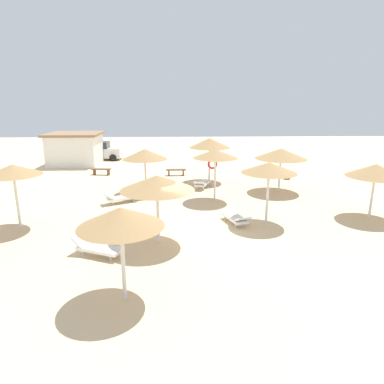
% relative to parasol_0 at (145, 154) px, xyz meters
% --- Properties ---
extents(ground_plane, '(80.00, 80.00, 0.00)m').
position_rel_parasol_0_xyz_m(ground_plane, '(2.70, -7.38, -2.40)').
color(ground_plane, beige).
extents(parasol_0, '(2.74, 2.74, 2.72)m').
position_rel_parasol_0_xyz_m(parasol_0, '(0.00, 0.00, 0.00)').
color(parasol_0, silver).
rests_on(parasol_0, ground).
extents(parasol_1, '(2.82, 2.82, 3.06)m').
position_rel_parasol_0_xyz_m(parasol_1, '(4.18, 2.75, 0.30)').
color(parasol_1, silver).
rests_on(parasol_1, ground).
extents(parasol_2, '(2.50, 2.50, 2.89)m').
position_rel_parasol_0_xyz_m(parasol_2, '(6.11, -5.68, 0.23)').
color(parasol_2, silver).
rests_on(parasol_2, ground).
extents(parasol_3, '(2.89, 2.89, 2.80)m').
position_rel_parasol_0_xyz_m(parasol_3, '(1.23, -7.73, 0.09)').
color(parasol_3, silver).
rests_on(parasol_3, ground).
extents(parasol_4, '(2.39, 2.39, 2.80)m').
position_rel_parasol_0_xyz_m(parasol_4, '(0.49, -11.69, 0.10)').
color(parasol_4, silver).
rests_on(parasol_4, ground).
extents(parasol_5, '(2.49, 2.49, 2.95)m').
position_rel_parasol_0_xyz_m(parasol_5, '(4.09, -1.86, 0.28)').
color(parasol_5, silver).
rests_on(parasol_5, ground).
extents(parasol_7, '(2.41, 2.41, 2.91)m').
position_rel_parasol_0_xyz_m(parasol_7, '(-5.07, -5.87, 0.25)').
color(parasol_7, silver).
rests_on(parasol_7, ground).
extents(parasol_8, '(3.16, 3.16, 2.72)m').
position_rel_parasol_0_xyz_m(parasol_8, '(8.32, -0.05, -0.01)').
color(parasol_8, silver).
rests_on(parasol_8, ground).
extents(parasol_9, '(2.67, 2.67, 2.67)m').
position_rel_parasol_0_xyz_m(parasol_9, '(11.34, -5.11, -0.05)').
color(parasol_9, silver).
rests_on(parasol_9, ground).
extents(lounger_0, '(1.99, 1.43, 0.67)m').
position_rel_parasol_0_xyz_m(lounger_0, '(-1.25, -2.16, -2.09)').
color(lounger_0, white).
rests_on(lounger_0, ground).
extents(lounger_1, '(1.26, 2.02, 0.62)m').
position_rel_parasol_0_xyz_m(lounger_1, '(3.57, 1.01, -2.09)').
color(lounger_1, white).
rests_on(lounger_1, ground).
extents(lounger_2, '(1.17, 2.02, 0.62)m').
position_rel_parasol_0_xyz_m(lounger_2, '(4.68, -5.71, -2.10)').
color(lounger_2, white).
rests_on(lounger_2, ground).
extents(lounger_3, '(1.99, 1.34, 0.71)m').
position_rel_parasol_0_xyz_m(lounger_3, '(-0.99, -8.77, -2.09)').
color(lounger_3, white).
rests_on(lounger_3, ground).
extents(bench_0, '(1.51, 0.44, 0.49)m').
position_rel_parasol_0_xyz_m(bench_0, '(1.83, 4.86, -2.06)').
color(bench_0, brown).
rests_on(bench_0, ground).
extents(bench_1, '(0.41, 1.50, 0.49)m').
position_rel_parasol_0_xyz_m(bench_1, '(9.94, 3.87, -2.06)').
color(bench_1, brown).
rests_on(bench_1, ground).
extents(bench_2, '(1.54, 0.58, 0.49)m').
position_rel_parasol_0_xyz_m(bench_2, '(-3.92, 5.30, -2.06)').
color(bench_2, brown).
rests_on(bench_2, ground).
extents(parked_car, '(4.03, 2.05, 1.72)m').
position_rel_parasol_0_xyz_m(parked_car, '(-5.54, 12.24, -1.58)').
color(parked_car, silver).
rests_on(parked_car, ground).
extents(beach_cabana, '(4.50, 4.23, 2.79)m').
position_rel_parasol_0_xyz_m(beach_cabana, '(-7.09, 9.75, -0.99)').
color(beach_cabana, white).
rests_on(beach_cabana, ground).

